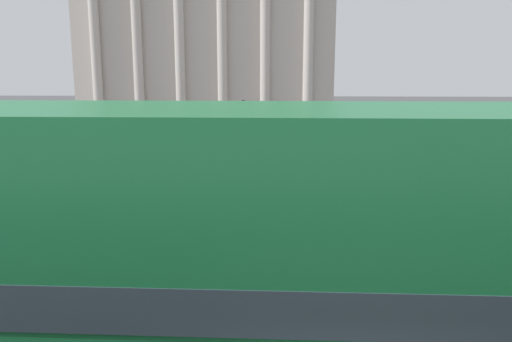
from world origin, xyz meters
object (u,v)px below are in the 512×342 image
Objects in this scene: double_decker_bus at (300,275)px; car_navy at (231,172)px; pedestrian_olive at (74,183)px; traffic_light_mid at (245,129)px; pedestrian_blue at (120,163)px; traffic_light_near at (479,159)px; pedestrian_yellow at (422,125)px.

car_navy is at bearing 93.42° from double_decker_bus.
traffic_light_mid is at bearing -99.98° from pedestrian_olive.
pedestrian_blue is 0.96× the size of pedestrian_olive.
traffic_light_near reaches higher than pedestrian_blue.
double_decker_bus is 15.97m from pedestrian_blue.
traffic_light_near is 2.41× the size of pedestrian_yellow.
traffic_light_near reaches higher than pedestrian_yellow.
traffic_light_near is at bearing -160.78° from pedestrian_olive.
pedestrian_olive is (-11.57, 3.58, -1.51)m from traffic_light_near.
traffic_light_mid is 1.98× the size of pedestrian_olive.
pedestrian_olive is (-16.77, -20.30, 0.10)m from pedestrian_yellow.
traffic_light_near reaches higher than car_navy.
traffic_light_near is 13.70m from pedestrian_blue.
pedestrian_olive is at bearing 55.60° from car_navy.
double_decker_bus is 5.79× the size of pedestrian_olive.
traffic_light_mid is 2.14m from car_navy.
traffic_light_mid is at bearing 90.91° from double_decker_bus.
traffic_light_near is 10.09m from car_navy.
pedestrian_blue is 23.21m from pedestrian_yellow.
traffic_light_near is 2.20× the size of pedestrian_olive.
traffic_light_mid is 0.83× the size of car_navy.
traffic_light_near is 12.21m from pedestrian_olive.
pedestrian_blue reaches higher than car_navy.
traffic_light_near is at bearing 92.39° from pedestrian_yellow.
car_navy is (-6.76, 7.26, -1.82)m from traffic_light_near.
car_navy is 2.49× the size of pedestrian_blue.
car_navy is (-0.48, -1.36, -1.58)m from traffic_light_mid.
double_decker_bus reaches higher than traffic_light_mid.
pedestrian_blue is (-5.04, -1.06, -1.31)m from traffic_light_mid.
traffic_light_mid is (-6.28, 8.62, -0.24)m from traffic_light_near.
pedestrian_blue is at bearing 14.37° from car_navy.
pedestrian_blue is 4.00m from pedestrian_olive.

